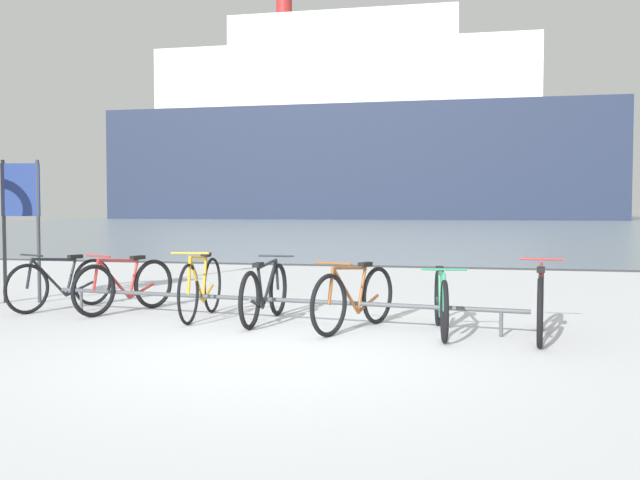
{
  "coord_description": "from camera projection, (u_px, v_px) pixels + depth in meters",
  "views": [
    {
      "loc": [
        1.93,
        -6.26,
        1.38
      ],
      "look_at": [
        -0.62,
        4.85,
        0.84
      ],
      "focal_mm": 40.18,
      "sensor_mm": 36.0,
      "label": 1
    }
  ],
  "objects": [
    {
      "name": "bicycle_1",
      "position": [
        125.0,
        286.0,
        9.28
      ],
      "size": [
        0.71,
        1.53,
        0.77
      ],
      "color": "black",
      "rests_on": "ground"
    },
    {
      "name": "bike_rack",
      "position": [
        269.0,
        300.0,
        8.44
      ],
      "size": [
        5.91,
        0.75,
        0.31
      ],
      "color": "#4C5156",
      "rests_on": "ground"
    },
    {
      "name": "bicycle_5",
      "position": [
        441.0,
        302.0,
        7.74
      ],
      "size": [
        0.46,
        1.71,
        0.75
      ],
      "color": "black",
      "rests_on": "ground"
    },
    {
      "name": "bicycle_3",
      "position": [
        265.0,
        293.0,
        8.52
      ],
      "size": [
        0.46,
        1.73,
        0.77
      ],
      "color": "black",
      "rests_on": "ground"
    },
    {
      "name": "info_sign",
      "position": [
        21.0,
        206.0,
        10.2
      ],
      "size": [
        0.55,
        0.15,
        2.04
      ],
      "color": "#33383D",
      "rests_on": "ground"
    },
    {
      "name": "bicycle_4",
      "position": [
        354.0,
        298.0,
        7.96
      ],
      "size": [
        0.71,
        1.6,
        0.79
      ],
      "color": "black",
      "rests_on": "ground"
    },
    {
      "name": "ferry_ship",
      "position": [
        353.0,
        135.0,
        79.33
      ],
      "size": [
        55.5,
        10.57,
        27.74
      ],
      "color": "#232D47",
      "rests_on": "ground"
    },
    {
      "name": "bicycle_0",
      "position": [
        61.0,
        284.0,
        9.55
      ],
      "size": [
        0.7,
        1.57,
        0.76
      ],
      "color": "black",
      "rests_on": "ground"
    },
    {
      "name": "ground",
      "position": [
        460.0,
        224.0,
        59.07
      ],
      "size": [
        80.0,
        132.0,
        0.08
      ],
      "color": "silver"
    },
    {
      "name": "bicycle_2",
      "position": [
        201.0,
        287.0,
        8.79
      ],
      "size": [
        0.46,
        1.67,
        0.84
      ],
      "color": "black",
      "rests_on": "ground"
    },
    {
      "name": "bicycle_6",
      "position": [
        541.0,
        304.0,
        7.44
      ],
      "size": [
        0.46,
        1.73,
        0.81
      ],
      "color": "black",
      "rests_on": "ground"
    }
  ]
}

